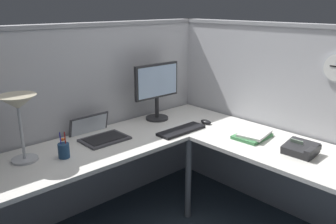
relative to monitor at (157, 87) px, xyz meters
name	(u,v)px	position (x,y,z in m)	size (l,w,h in m)	color
cubicle_wall_back	(83,121)	(-0.61, 0.23, -0.23)	(2.57, 0.12, 1.58)	#B2B2B7
cubicle_wall_right	(286,121)	(0.63, -0.90, -0.23)	(0.12, 2.37, 1.58)	#B2B2B7
desk	(180,167)	(-0.39, -0.69, -0.39)	(2.35, 2.15, 0.73)	silver
monitor	(157,87)	(0.00, 0.00, 0.00)	(0.46, 0.20, 0.50)	#232326
laptop	(98,134)	(-0.63, -0.02, -0.27)	(0.34, 0.38, 0.22)	#38383D
keyboard	(181,130)	(-0.07, -0.38, -0.28)	(0.43, 0.14, 0.02)	black
computer_mouse	(206,122)	(0.22, -0.38, -0.28)	(0.06, 0.10, 0.03)	black
desk_lamp_dome	(18,108)	(-1.22, -0.07, 0.07)	(0.24, 0.24, 0.44)	#B7BABF
pen_cup	(64,150)	(-1.00, -0.20, -0.24)	(0.08, 0.08, 0.18)	navy
office_phone	(301,149)	(0.21, -1.26, -0.26)	(0.20, 0.21, 0.11)	#232326
book_stack	(253,135)	(0.24, -0.85, -0.27)	(0.31, 0.24, 0.04)	#3F7F4C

